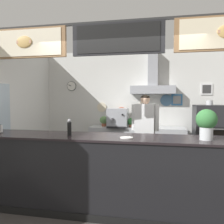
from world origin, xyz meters
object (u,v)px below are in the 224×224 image
object	(u,v)px
potted_basil	(104,121)
condiment_plate	(126,138)
basil_vase	(206,123)
espresso_machine	(118,118)
pizza_oven	(209,138)
shop_worker	(145,135)
potted_sage	(131,122)
pepper_grinder	(69,127)

from	to	relation	value
potted_basil	condiment_plate	distance (m)	2.73
basil_vase	potted_basil	bearing A→B (deg)	127.47
espresso_machine	basil_vase	world-z (taller)	basil_vase
pizza_oven	potted_basil	xyz separation A→B (m)	(-2.43, 0.24, 0.32)
potted_basil	condiment_plate	world-z (taller)	potted_basil
shop_worker	potted_sage	distance (m)	1.22
potted_sage	basil_vase	size ratio (longest dim) A/B	0.56
pizza_oven	condiment_plate	world-z (taller)	pizza_oven
pizza_oven	basil_vase	xyz separation A→B (m)	(-0.50, -2.27, 0.56)
potted_basil	shop_worker	bearing A→B (deg)	-46.97
pizza_oven	basil_vase	distance (m)	2.39
potted_sage	basil_vase	world-z (taller)	basil_vase
espresso_machine	condiment_plate	size ratio (longest dim) A/B	3.21
pizza_oven	potted_basil	world-z (taller)	pizza_oven
basil_vase	condiment_plate	size ratio (longest dim) A/B	2.26
espresso_machine	condiment_plate	xyz separation A→B (m)	(0.55, -2.54, -0.05)
potted_sage	condiment_plate	distance (m)	2.57
basil_vase	pepper_grinder	bearing A→B (deg)	-179.71
espresso_machine	pepper_grinder	bearing A→B (deg)	-96.45
pizza_oven	potted_basil	distance (m)	2.46
espresso_machine	basil_vase	bearing A→B (deg)	-57.76
espresso_machine	pepper_grinder	xyz separation A→B (m)	(-0.28, -2.49, 0.06)
espresso_machine	potted_basil	bearing A→B (deg)	174.87
shop_worker	pepper_grinder	size ratio (longest dim) A/B	7.05
pepper_grinder	potted_sage	bearing A→B (deg)	76.41
shop_worker	potted_basil	distance (m)	1.59
shop_worker	pizza_oven	bearing A→B (deg)	-138.51
potted_sage	condiment_plate	size ratio (longest dim) A/B	1.25
basil_vase	pizza_oven	bearing A→B (deg)	77.48
shop_worker	potted_sage	bearing A→B (deg)	-63.82
potted_basil	basil_vase	size ratio (longest dim) A/B	0.64
pepper_grinder	basil_vase	bearing A→B (deg)	0.29
pepper_grinder	condiment_plate	xyz separation A→B (m)	(0.83, -0.06, -0.11)
basil_vase	condiment_plate	bearing A→B (deg)	-176.38
potted_sage	basil_vase	xyz separation A→B (m)	(1.24, -2.50, 0.26)
espresso_machine	pepper_grinder	distance (m)	2.50
shop_worker	potted_sage	world-z (taller)	shop_worker
potted_sage	pepper_grinder	world-z (taller)	pepper_grinder
pepper_grinder	shop_worker	bearing A→B (deg)	53.76
pizza_oven	pepper_grinder	distance (m)	3.30
pizza_oven	condiment_plate	size ratio (longest dim) A/B	8.96
potted_sage	condiment_plate	xyz separation A→B (m)	(0.22, -2.56, 0.05)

